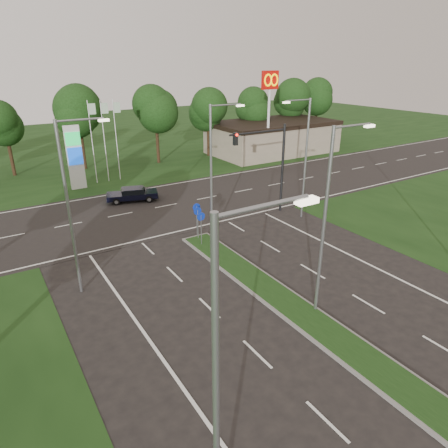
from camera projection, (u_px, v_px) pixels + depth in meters
ground at (416, 398)px, 14.60m from camera, size 160.00×160.00×0.00m
verge_far at (70, 146)px, 57.64m from camera, size 160.00×50.00×0.02m
cross_road at (155, 208)px, 33.38m from camera, size 160.00×12.00×0.02m
median_kerb at (334, 337)px, 17.70m from camera, size 2.00×26.00×0.12m
commercial_building at (273, 137)px, 52.85m from camera, size 16.00×9.00×4.00m
streetlight_median_near at (328, 214)px, 17.85m from camera, size 2.53×0.22×9.00m
streetlight_median_far at (214, 167)px, 25.68m from camera, size 2.53×0.22×9.00m
streetlight_left_near at (224, 381)px, 8.57m from camera, size 2.53×0.22×9.00m
streetlight_left_far at (72, 201)px, 19.53m from camera, size 2.53×0.22×9.00m
streetlight_right_far at (304, 153)px, 29.52m from camera, size 2.53×0.22×9.00m
traffic_signal at (270, 156)px, 30.45m from camera, size 5.10×0.42×7.00m
median_signs at (198, 217)px, 26.78m from camera, size 1.16×1.76×2.38m
gas_pylon at (77, 155)px, 37.38m from camera, size 5.80×1.26×8.00m
mcdonalds_sign at (270, 93)px, 45.45m from camera, size 2.20×0.47×10.40m
treeline_far at (94, 106)px, 43.30m from camera, size 6.00×6.00×9.90m
navy_sedan at (132, 194)px, 34.81m from camera, size 4.64×3.01×1.19m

